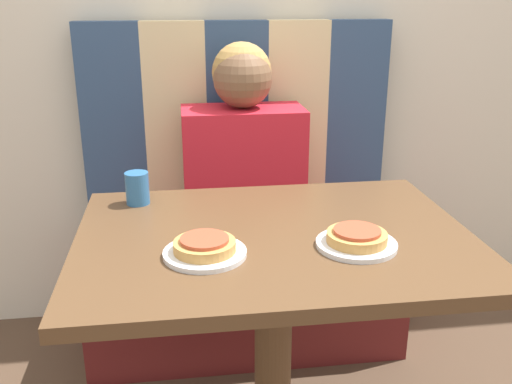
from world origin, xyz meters
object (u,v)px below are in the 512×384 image
(person, at_px, (243,151))
(plate_left, at_px, (205,253))
(pizza_right, at_px, (357,236))
(drinking_cup, at_px, (137,188))
(plate_right, at_px, (356,244))
(pizza_left, at_px, (205,245))

(person, xyz_separation_m, plate_left, (-0.18, -0.79, -0.02))
(pizza_right, relative_size, drinking_cup, 1.56)
(plate_right, bearing_deg, pizza_right, 123.69)
(person, height_order, plate_right, person)
(person, distance_m, pizza_left, 0.81)
(pizza_left, bearing_deg, plate_left, -123.69)
(pizza_left, height_order, drinking_cup, drinking_cup)
(pizza_left, xyz_separation_m, drinking_cup, (-0.17, 0.37, 0.02))
(plate_left, distance_m, drinking_cup, 0.41)
(plate_right, bearing_deg, pizza_left, 180.00)
(person, relative_size, drinking_cup, 7.95)
(plate_right, xyz_separation_m, pizza_left, (-0.36, 0.00, 0.02))
(drinking_cup, bearing_deg, plate_left, -65.11)
(pizza_left, bearing_deg, pizza_right, 0.00)
(pizza_right, bearing_deg, drinking_cup, 145.22)
(pizza_left, height_order, pizza_right, same)
(plate_left, height_order, plate_right, same)
(plate_right, xyz_separation_m, drinking_cup, (-0.53, 0.37, 0.04))
(pizza_right, bearing_deg, plate_right, -56.31)
(plate_right, height_order, pizza_right, pizza_right)
(plate_right, bearing_deg, drinking_cup, 145.22)
(person, relative_size, pizza_left, 5.11)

